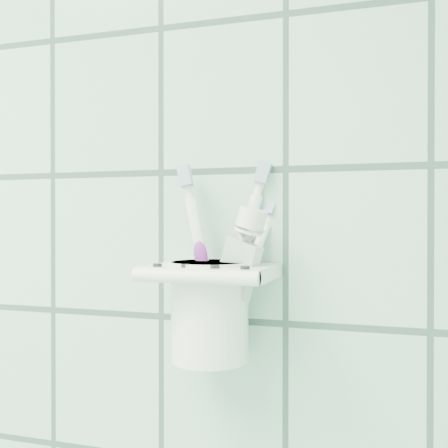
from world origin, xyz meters
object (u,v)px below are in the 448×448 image
object	(u,v)px
toothbrush_pink	(220,254)
toothbrush_blue	(217,267)
holder_bracket	(212,273)
cup	(210,307)
toothpaste_tube	(216,266)
toothbrush_orange	(213,251)

from	to	relation	value
toothbrush_pink	toothbrush_blue	distance (m)	0.02
holder_bracket	cup	xyz separation A→B (m)	(-0.00, 0.00, -0.04)
cup	toothpaste_tube	distance (m)	0.04
holder_bracket	cup	bearing A→B (deg)	134.21
toothbrush_pink	toothpaste_tube	bearing A→B (deg)	-178.71
cup	toothbrush_pink	xyz separation A→B (m)	(0.01, 0.01, 0.06)
toothbrush_blue	holder_bracket	bearing A→B (deg)	167.36
holder_bracket	toothbrush_pink	size ratio (longest dim) A/B	0.62
cup	toothbrush_blue	bearing A→B (deg)	-34.49
holder_bracket	toothpaste_tube	world-z (taller)	toothpaste_tube
toothbrush_blue	toothpaste_tube	bearing A→B (deg)	126.27
holder_bracket	toothbrush_pink	distance (m)	0.02
toothbrush_blue	toothbrush_orange	xyz separation A→B (m)	(-0.01, 0.02, 0.01)
holder_bracket	toothbrush_pink	bearing A→B (deg)	60.16
toothbrush_pink	toothbrush_blue	bearing A→B (deg)	-98.09
holder_bracket	toothbrush_orange	size ratio (longest dim) A/B	0.61
toothbrush_pink	toothbrush_orange	size ratio (longest dim) A/B	0.98
cup	toothpaste_tube	xyz separation A→B (m)	(0.00, 0.00, 0.04)
holder_bracket	toothbrush_blue	bearing A→B (deg)	-25.35
cup	toothbrush_orange	size ratio (longest dim) A/B	0.50
cup	toothbrush_orange	world-z (taller)	toothbrush_orange
toothpaste_tube	holder_bracket	bearing A→B (deg)	-72.95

